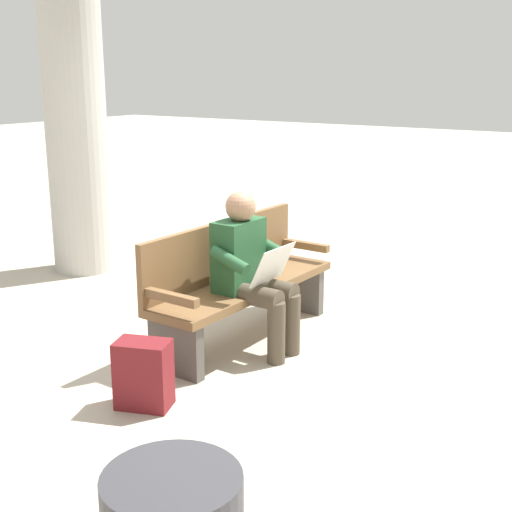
{
  "coord_description": "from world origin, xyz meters",
  "views": [
    {
      "loc": [
        4.13,
        2.85,
        2.01
      ],
      "look_at": [
        0.07,
        0.15,
        0.7
      ],
      "focal_mm": 48.66,
      "sensor_mm": 36.0,
      "label": 1
    }
  ],
  "objects": [
    {
      "name": "ground_plane",
      "position": [
        0.0,
        0.0,
        0.0
      ],
      "size": [
        40.0,
        40.0,
        0.0
      ],
      "primitive_type": "plane",
      "color": "#B7AD99"
    },
    {
      "name": "bench_near",
      "position": [
        -0.0,
        -0.07,
        0.46
      ],
      "size": [
        1.81,
        0.52,
        0.9
      ],
      "rotation": [
        0.0,
        0.0,
        -0.02
      ],
      "color": "brown",
      "rests_on": "ground"
    },
    {
      "name": "person_seated",
      "position": [
        0.15,
        0.16,
        0.63
      ],
      "size": [
        0.58,
        0.58,
        1.18
      ],
      "rotation": [
        0.0,
        0.0,
        -0.02
      ],
      "color": "#23512D",
      "rests_on": "ground"
    },
    {
      "name": "backpack",
      "position": [
        1.26,
        0.12,
        0.21
      ],
      "size": [
        0.33,
        0.38,
        0.43
      ],
      "rotation": [
        0.0,
        0.0,
        1.93
      ],
      "color": "maroon",
      "rests_on": "ground"
    },
    {
      "name": "support_pillar",
      "position": [
        -0.68,
        -2.5,
        2.06
      ],
      "size": [
        0.61,
        0.61,
        4.13
      ],
      "primitive_type": "cylinder",
      "color": "#B2AFA8",
      "rests_on": "ground"
    }
  ]
}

